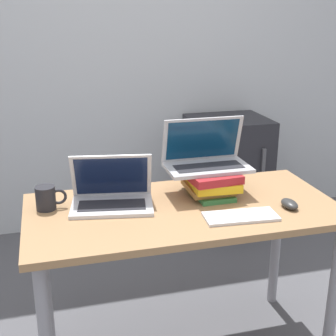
{
  "coord_description": "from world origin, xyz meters",
  "views": [
    {
      "loc": [
        -0.54,
        -1.43,
        1.55
      ],
      "look_at": [
        -0.07,
        0.32,
        0.93
      ],
      "focal_mm": 50.0,
      "sensor_mm": 36.0,
      "label": 1
    }
  ],
  "objects_px": {
    "laptop_on_books": "(206,158)",
    "mug": "(47,198)",
    "mouse": "(289,204)",
    "laptop_left": "(112,196)",
    "book_stack": "(210,181)",
    "mini_fridge": "(227,173)",
    "wireless_keyboard": "(241,216)"
  },
  "relations": [
    {
      "from": "laptop_on_books",
      "to": "mug",
      "type": "distance_m",
      "value": 0.72
    },
    {
      "from": "mouse",
      "to": "laptop_on_books",
      "type": "bearing_deg",
      "value": 136.76
    },
    {
      "from": "laptop_left",
      "to": "mug",
      "type": "xyz_separation_m",
      "value": [
        -0.27,
        0.03,
        0.0
      ]
    },
    {
      "from": "book_stack",
      "to": "mini_fridge",
      "type": "height_order",
      "value": "book_stack"
    },
    {
      "from": "laptop_left",
      "to": "wireless_keyboard",
      "type": "relative_size",
      "value": 1.23
    },
    {
      "from": "wireless_keyboard",
      "to": "mini_fridge",
      "type": "xyz_separation_m",
      "value": [
        0.52,
        1.41,
        -0.34
      ]
    },
    {
      "from": "mouse",
      "to": "mini_fridge",
      "type": "xyz_separation_m",
      "value": [
        0.28,
        1.37,
        -0.36
      ]
    },
    {
      "from": "laptop_on_books",
      "to": "mouse",
      "type": "height_order",
      "value": "laptop_on_books"
    },
    {
      "from": "laptop_on_books",
      "to": "mug",
      "type": "bearing_deg",
      "value": -178.64
    },
    {
      "from": "book_stack",
      "to": "wireless_keyboard",
      "type": "bearing_deg",
      "value": -82.89
    },
    {
      "from": "mouse",
      "to": "mini_fridge",
      "type": "distance_m",
      "value": 1.44
    },
    {
      "from": "laptop_left",
      "to": "mouse",
      "type": "height_order",
      "value": "laptop_left"
    },
    {
      "from": "book_stack",
      "to": "mug",
      "type": "bearing_deg",
      "value": 178.55
    },
    {
      "from": "mini_fridge",
      "to": "mouse",
      "type": "bearing_deg",
      "value": -101.44
    },
    {
      "from": "laptop_left",
      "to": "mug",
      "type": "height_order",
      "value": "laptop_left"
    },
    {
      "from": "laptop_left",
      "to": "laptop_on_books",
      "type": "bearing_deg",
      "value": 6.49
    },
    {
      "from": "laptop_left",
      "to": "mug",
      "type": "bearing_deg",
      "value": 173.03
    },
    {
      "from": "laptop_left",
      "to": "laptop_on_books",
      "type": "relative_size",
      "value": 1.01
    },
    {
      "from": "wireless_keyboard",
      "to": "laptop_on_books",
      "type": "bearing_deg",
      "value": 98.22
    },
    {
      "from": "book_stack",
      "to": "mini_fridge",
      "type": "relative_size",
      "value": 0.36
    },
    {
      "from": "book_stack",
      "to": "laptop_left",
      "type": "bearing_deg",
      "value": -178.12
    },
    {
      "from": "wireless_keyboard",
      "to": "mouse",
      "type": "relative_size",
      "value": 2.99
    },
    {
      "from": "laptop_on_books",
      "to": "mouse",
      "type": "xyz_separation_m",
      "value": [
        0.28,
        -0.27,
        -0.15
      ]
    },
    {
      "from": "wireless_keyboard",
      "to": "mini_fridge",
      "type": "height_order",
      "value": "mini_fridge"
    },
    {
      "from": "wireless_keyboard",
      "to": "mini_fridge",
      "type": "relative_size",
      "value": 0.37
    },
    {
      "from": "wireless_keyboard",
      "to": "mouse",
      "type": "height_order",
      "value": "mouse"
    },
    {
      "from": "wireless_keyboard",
      "to": "mouse",
      "type": "distance_m",
      "value": 0.24
    },
    {
      "from": "laptop_on_books",
      "to": "mouse",
      "type": "distance_m",
      "value": 0.42
    },
    {
      "from": "book_stack",
      "to": "wireless_keyboard",
      "type": "height_order",
      "value": "book_stack"
    },
    {
      "from": "mouse",
      "to": "book_stack",
      "type": "bearing_deg",
      "value": 139.69
    },
    {
      "from": "book_stack",
      "to": "laptop_on_books",
      "type": "relative_size",
      "value": 0.78
    },
    {
      "from": "mug",
      "to": "mini_fridge",
      "type": "height_order",
      "value": "mug"
    }
  ]
}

